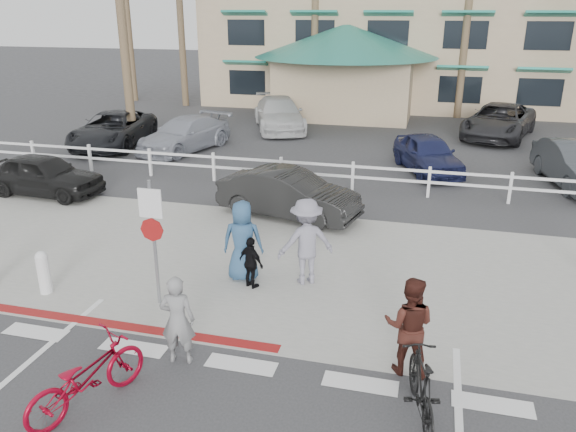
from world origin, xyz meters
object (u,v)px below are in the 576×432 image
(bike_red, at_px, (86,377))
(sign_post, at_px, (154,237))
(bike_black, at_px, (421,386))
(car_red_compact, at_px, (44,175))
(car_white_sedan, at_px, (289,194))

(bike_red, bearing_deg, sign_post, -59.02)
(bike_black, height_order, car_red_compact, car_red_compact)
(sign_post, bearing_deg, car_white_sedan, 77.10)
(bike_black, bearing_deg, car_red_compact, -45.42)
(bike_black, relative_size, car_red_compact, 0.44)
(sign_post, distance_m, car_white_sedan, 5.74)
(car_white_sedan, bearing_deg, bike_black, -139.12)
(bike_red, xyz_separation_m, bike_black, (4.80, 1.03, -0.01))
(car_white_sedan, distance_m, car_red_compact, 8.02)
(bike_black, height_order, car_white_sedan, car_white_sedan)
(car_white_sedan, height_order, car_red_compact, car_white_sedan)
(sign_post, xyz_separation_m, bike_black, (5.23, -2.11, -0.94))
(sign_post, distance_m, bike_red, 3.30)
(car_white_sedan, bearing_deg, bike_red, -171.98)
(bike_red, bearing_deg, bike_black, -144.72)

